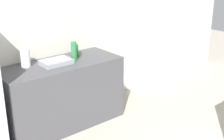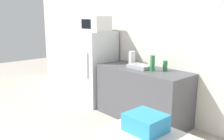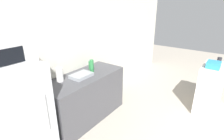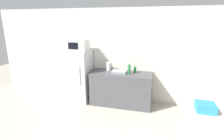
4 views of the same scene
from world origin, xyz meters
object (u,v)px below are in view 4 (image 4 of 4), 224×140
object	(u,v)px
bottle_short	(135,70)
basket	(205,107)
paper_towel_roll	(109,66)
bottle_tall	(129,69)
microwave	(78,45)
refrigerator	(80,76)

from	to	relation	value
bottle_short	basket	size ratio (longest dim) A/B	0.64
paper_towel_roll	basket	bearing A→B (deg)	-44.94
basket	bottle_tall	bearing A→B (deg)	127.45
microwave	bottle_short	xyz separation A→B (m)	(1.56, 0.18, -0.63)
microwave	basket	bearing A→B (deg)	-32.88
microwave	bottle_short	world-z (taller)	microwave
bottle_tall	refrigerator	bearing A→B (deg)	-179.45
bottle_short	paper_towel_roll	world-z (taller)	paper_towel_roll
microwave	bottle_short	size ratio (longest dim) A/B	3.19
microwave	bottle_tall	world-z (taller)	microwave
refrigerator	paper_towel_roll	size ratio (longest dim) A/B	6.15
bottle_short	basket	bearing A→B (deg)	-57.42
basket	microwave	bearing A→B (deg)	147.12
refrigerator	basket	bearing A→B (deg)	-32.90
basket	bottle_short	bearing A→B (deg)	122.58
microwave	bottle_tall	size ratio (longest dim) A/B	2.06
paper_towel_roll	refrigerator	bearing A→B (deg)	-166.98
refrigerator	basket	distance (m)	3.40
refrigerator	paper_towel_roll	distance (m)	0.88
refrigerator	bottle_short	bearing A→B (deg)	6.40
refrigerator	microwave	bearing A→B (deg)	-108.67
bottle_tall	bottle_short	size ratio (longest dim) A/B	1.55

